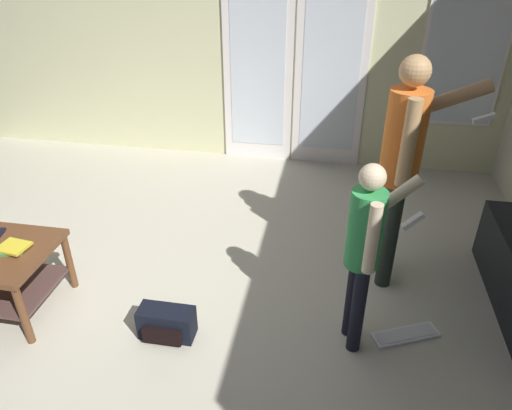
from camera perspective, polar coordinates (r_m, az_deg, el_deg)
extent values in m
cube|color=#BDB7A2|center=(3.53, -13.21, -11.25)|extent=(5.96, 5.27, 0.02)
cube|color=beige|center=(5.21, -3.94, 20.69)|extent=(5.96, 0.06, 2.84)
cube|color=white|center=(5.19, 0.23, 15.79)|extent=(0.74, 0.02, 2.03)
cube|color=silver|center=(5.16, 0.20, 16.29)|extent=(0.58, 0.01, 1.73)
cube|color=white|center=(5.12, 8.95, 15.23)|extent=(0.74, 0.02, 2.03)
cube|color=silver|center=(5.09, 8.99, 15.73)|extent=(0.58, 0.01, 1.73)
cube|color=white|center=(5.18, 23.87, 16.89)|extent=(0.78, 0.02, 1.53)
cube|color=silver|center=(5.16, 23.89, 16.86)|extent=(0.72, 0.01, 1.47)
cylinder|color=brown|center=(3.33, -26.13, -11.80)|extent=(0.05, 0.05, 0.44)
cylinder|color=brown|center=(3.67, -21.50, -6.35)|extent=(0.05, 0.05, 0.44)
cylinder|color=#252D26|center=(3.47, 15.73, -3.83)|extent=(0.11, 0.11, 0.80)
cylinder|color=#252D26|center=(3.62, 15.46, -2.29)|extent=(0.11, 0.11, 0.80)
cylinder|color=orange|center=(3.22, 17.33, 7.68)|extent=(0.26, 0.26, 0.63)
sphere|color=tan|center=(3.09, 18.57, 15.03)|extent=(0.19, 0.19, 0.19)
cylinder|color=tan|center=(3.05, 17.83, 7.03)|extent=(0.09, 0.09, 0.56)
cylinder|color=tan|center=(3.37, 21.89, 11.60)|extent=(0.55, 0.11, 0.30)
cube|color=white|center=(3.47, 25.70, 9.36)|extent=(0.14, 0.04, 0.08)
cylinder|color=black|center=(2.97, 12.09, -12.35)|extent=(0.08, 0.08, 0.61)
cylinder|color=black|center=(3.07, 11.51, -10.70)|extent=(0.08, 0.08, 0.61)
cylinder|color=#32954D|center=(2.69, 12.98, -2.88)|extent=(0.20, 0.20, 0.47)
sphere|color=beige|center=(2.54, 13.81, 3.28)|extent=(0.15, 0.15, 0.15)
cylinder|color=beige|center=(2.57, 13.77, -4.00)|extent=(0.07, 0.07, 0.42)
cylinder|color=beige|center=(2.80, 15.69, 0.45)|extent=(0.37, 0.15, 0.33)
cube|color=white|center=(2.92, 18.30, -1.83)|extent=(0.13, 0.07, 0.11)
cube|color=black|center=(3.18, -10.65, -13.68)|extent=(0.36, 0.16, 0.21)
cube|color=black|center=(3.13, -11.22, -15.20)|extent=(0.25, 0.04, 0.10)
cube|color=white|center=(3.33, 17.49, -14.64)|extent=(0.45, 0.30, 0.02)
cube|color=silver|center=(3.32, 17.52, -14.51)|extent=(0.40, 0.25, 0.00)
cube|color=#3C9454|center=(3.46, -27.10, -4.67)|extent=(0.18, 0.18, 0.02)
cube|color=gold|center=(3.44, -27.11, -4.48)|extent=(0.20, 0.17, 0.02)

